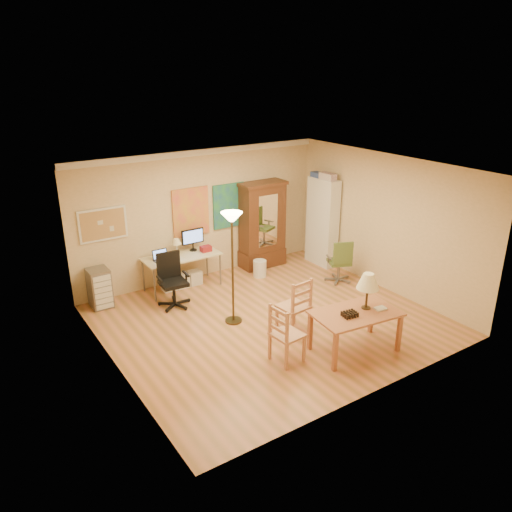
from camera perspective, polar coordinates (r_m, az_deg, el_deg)
floor at (r=8.96m, az=1.57°, el=-7.37°), size 5.50×5.50×0.00m
crown_molding at (r=10.12m, az=-6.46°, el=11.70°), size 5.50×0.08×0.12m
corkboard at (r=9.65m, az=-17.09°, el=3.47°), size 0.90×0.04×0.62m
art_panel_left at (r=10.28m, az=-7.46°, el=4.99°), size 0.80×0.04×1.00m
art_panel_right at (r=10.69m, az=-3.12°, el=5.76°), size 0.75×0.04×0.95m
dining_table at (r=7.93m, az=11.84°, el=-5.32°), size 1.43×0.96×1.26m
ladder_chair_back at (r=8.40m, az=4.46°, el=-5.89°), size 0.50×0.48×1.00m
ladder_chair_left at (r=7.62m, az=3.40°, el=-9.06°), size 0.46×0.47×0.95m
torchiere_lamp at (r=8.29m, az=-2.76°, el=2.36°), size 0.36×0.36×2.01m
computer_desk at (r=10.18m, az=-8.38°, el=-1.32°), size 1.53×0.67×1.16m
office_chair_black at (r=9.50m, az=-9.42°, el=-4.10°), size 0.63×0.63×1.02m
office_chair_green at (r=10.53m, az=9.48°, el=-1.66°), size 0.57×0.57×0.93m
drawer_cart at (r=9.75m, az=-17.42°, el=-3.51°), size 0.37×0.45×0.74m
armoire at (r=11.04m, az=0.72°, el=2.95°), size 1.04×0.49×1.92m
bookshelf at (r=11.22m, az=7.59°, el=3.84°), size 0.29×0.79×1.96m
wastebin at (r=10.68m, az=0.43°, el=-1.42°), size 0.29×0.29×0.36m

